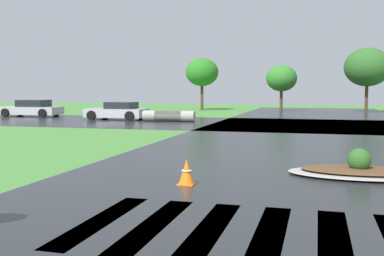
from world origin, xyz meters
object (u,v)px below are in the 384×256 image
(car_dark_suv, at_px, (32,109))
(drainage_pipe_stack, at_px, (169,116))
(median_island, at_px, (359,171))
(traffic_cone, at_px, (187,172))
(car_white_sedan, at_px, (118,111))

(car_dark_suv, bearing_deg, drainage_pipe_stack, 166.88)
(car_dark_suv, distance_m, drainage_pipe_stack, 11.97)
(median_island, relative_size, drainage_pipe_stack, 0.99)
(median_island, distance_m, traffic_cone, 4.30)
(median_island, xyz_separation_m, drainage_pipe_stack, (-10.29, 16.56, 0.22))
(drainage_pipe_stack, bearing_deg, car_dark_suv, 168.76)
(median_island, bearing_deg, car_white_sedan, 129.33)
(car_dark_suv, bearing_deg, traffic_cone, 129.18)
(median_island, bearing_deg, car_dark_suv, 139.39)
(car_dark_suv, xyz_separation_m, traffic_cone, (18.26, -20.96, -0.32))
(median_island, height_order, car_white_sedan, car_white_sedan)
(car_dark_suv, relative_size, traffic_cone, 8.09)
(car_white_sedan, bearing_deg, drainage_pipe_stack, 169.60)
(car_dark_suv, height_order, drainage_pipe_stack, car_dark_suv)
(car_white_sedan, bearing_deg, traffic_cone, 119.53)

